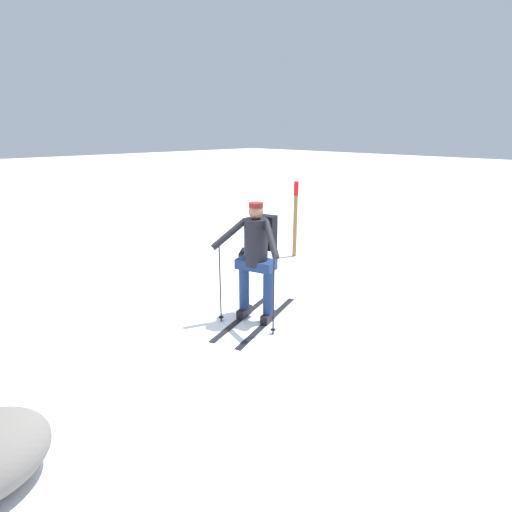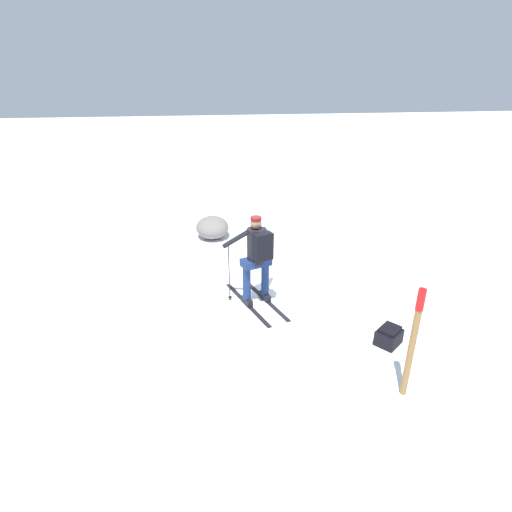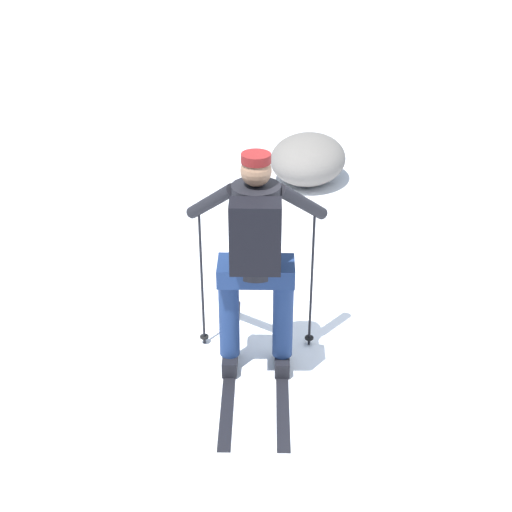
{
  "view_description": "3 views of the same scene",
  "coord_description": "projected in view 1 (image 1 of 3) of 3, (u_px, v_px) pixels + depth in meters",
  "views": [
    {
      "loc": [
        -2.97,
        -4.54,
        2.66
      ],
      "look_at": [
        0.76,
        -0.73,
        0.97
      ],
      "focal_mm": 28.0,
      "sensor_mm": 36.0,
      "label": 1
    },
    {
      "loc": [
        7.34,
        -1.82,
        3.98
      ],
      "look_at": [
        0.76,
        -0.73,
        0.97
      ],
      "focal_mm": 28.0,
      "sensor_mm": 36.0,
      "label": 2
    },
    {
      "loc": [
        4.82,
        0.7,
        3.4
      ],
      "look_at": [
        0.76,
        -0.73,
        0.97
      ],
      "focal_mm": 50.0,
      "sensor_mm": 36.0,
      "label": 3
    }
  ],
  "objects": [
    {
      "name": "dropped_backpack",
      "position": [
        249.0,
        257.0,
        8.25
      ],
      "size": [
        0.5,
        0.51,
        0.31
      ],
      "color": "black",
      "rests_on": "ground_plane"
    },
    {
      "name": "trail_marker",
      "position": [
        295.0,
        214.0,
        8.51
      ],
      "size": [
        0.1,
        0.1,
        1.63
      ],
      "color": "olive",
      "rests_on": "ground_plane"
    },
    {
      "name": "ground_plane",
      "position": [
        185.0,
        319.0,
        5.88
      ],
      "size": [
        80.0,
        80.0,
        0.0
      ],
      "primitive_type": "plane",
      "color": "white"
    },
    {
      "name": "skier",
      "position": [
        257.0,
        254.0,
        5.61
      ],
      "size": [
        1.85,
        1.12,
        1.72
      ],
      "color": "black",
      "rests_on": "ground_plane"
    }
  ]
}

